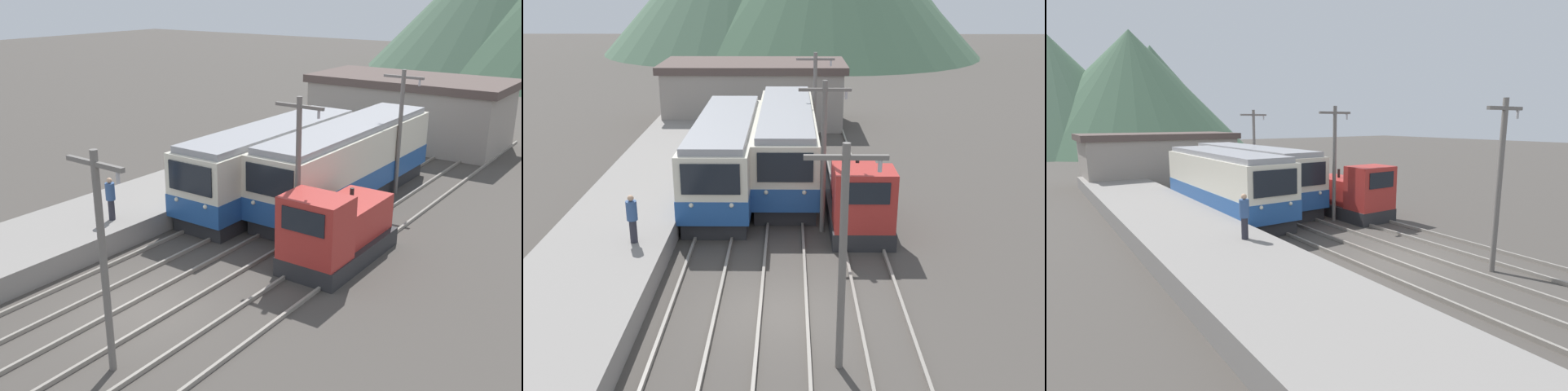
{
  "view_description": "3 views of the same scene",
  "coord_description": "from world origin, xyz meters",
  "views": [
    {
      "loc": [
        13.15,
        -11.88,
        9.78
      ],
      "look_at": [
        -0.32,
        6.81,
        1.89
      ],
      "focal_mm": 42.0,
      "sensor_mm": 36.0,
      "label": 1
    },
    {
      "loc": [
        0.38,
        -16.51,
        9.71
      ],
      "look_at": [
        0.15,
        6.77,
        1.4
      ],
      "focal_mm": 42.0,
      "sensor_mm": 36.0,
      "label": 2
    },
    {
      "loc": [
        -11.71,
        -10.48,
        5.35
      ],
      "look_at": [
        0.31,
        6.9,
        1.47
      ],
      "focal_mm": 28.0,
      "sensor_mm": 36.0,
      "label": 3
    }
  ],
  "objects": [
    {
      "name": "catenary_mast_near",
      "position": [
        1.71,
        -2.81,
        3.37
      ],
      "size": [
        2.0,
        0.2,
        6.12
      ],
      "color": "slate",
      "rests_on": "ground"
    },
    {
      "name": "person_on_platform",
      "position": [
        -5.13,
        3.24,
        1.85
      ],
      "size": [
        0.38,
        0.38,
        1.77
      ],
      "color": "#282833",
      "rests_on": "platform_left"
    },
    {
      "name": "station_building",
      "position": [
        -2.11,
        26.0,
        2.18
      ],
      "size": [
        12.6,
        6.3,
        4.31
      ],
      "color": "gray",
      "rests_on": "ground"
    },
    {
      "name": "catenary_mast_far",
      "position": [
        1.71,
        15.55,
        3.37
      ],
      "size": [
        2.0,
        0.2,
        6.12
      ],
      "color": "slate",
      "rests_on": "ground"
    },
    {
      "name": "track_right",
      "position": [
        3.2,
        0.0,
        0.07
      ],
      "size": [
        1.54,
        60.0,
        0.14
      ],
      "color": "gray",
      "rests_on": "ground"
    },
    {
      "name": "track_center",
      "position": [
        0.2,
        0.0,
        0.07
      ],
      "size": [
        1.54,
        60.0,
        0.14
      ],
      "color": "gray",
      "rests_on": "ground"
    },
    {
      "name": "commuter_train_center",
      "position": [
        0.2,
        13.13,
        1.73
      ],
      "size": [
        2.84,
        13.05,
        3.73
      ],
      "color": "#28282B",
      "rests_on": "ground"
    },
    {
      "name": "catenary_mast_mid",
      "position": [
        1.71,
        6.37,
        3.37
      ],
      "size": [
        2.0,
        0.2,
        6.12
      ],
      "color": "slate",
      "rests_on": "ground"
    },
    {
      "name": "shunting_locomotive",
      "position": [
        3.2,
        6.69,
        1.21
      ],
      "size": [
        2.4,
        5.32,
        3.0
      ],
      "color": "#28282B",
      "rests_on": "ground"
    },
    {
      "name": "mountain_backdrop",
      "position": [
        2.24,
        70.07,
        10.06
      ],
      "size": [
        50.79,
        41.64,
        21.08
      ],
      "color": "#47664C",
      "rests_on": "ground"
    },
    {
      "name": "ground_plane",
      "position": [
        0.0,
        0.0,
        0.0
      ],
      "size": [
        200.0,
        200.0,
        0.0
      ],
      "primitive_type": "plane",
      "color": "#47423D"
    },
    {
      "name": "track_left",
      "position": [
        -2.6,
        0.0,
        0.07
      ],
      "size": [
        1.54,
        60.0,
        0.14
      ],
      "color": "gray",
      "rests_on": "ground"
    },
    {
      "name": "commuter_train_left",
      "position": [
        -2.6,
        10.93,
        1.72
      ],
      "size": [
        2.84,
        11.62,
        3.7
      ],
      "color": "#28282B",
      "rests_on": "ground"
    },
    {
      "name": "platform_left",
      "position": [
        -6.25,
        0.0,
        0.45
      ],
      "size": [
        4.5,
        54.0,
        0.89
      ],
      "primitive_type": "cube",
      "color": "gray",
      "rests_on": "ground"
    }
  ]
}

